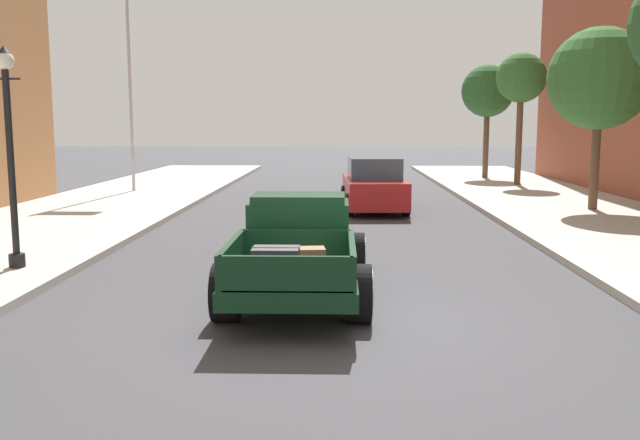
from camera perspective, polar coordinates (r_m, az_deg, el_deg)
name	(u,v)px	position (r m, az deg, el deg)	size (l,w,h in m)	color
ground_plane	(323,322)	(9.46, 0.23, -8.45)	(140.00, 140.00, 0.00)	#3D3D42
hotrod_truck_dark_green	(299,246)	(10.85, -1.77, -2.21)	(2.21, 4.95, 1.58)	black
car_background_red	(374,186)	(21.18, 4.49, 2.84)	(2.00, 4.37, 1.65)	#AD1E1E
street_lamp_near	(10,141)	(13.11, -24.41, 6.02)	(0.50, 0.32, 3.85)	black
flagpole	(134,38)	(26.87, -15.19, 14.39)	(1.74, 0.16, 9.16)	#B2B2B7
street_tree_second	(600,79)	(21.77, 22.23, 10.79)	(2.96, 2.96, 5.29)	brown
street_tree_third	(521,79)	(29.58, 16.39, 11.15)	(2.03, 2.03, 5.38)	brown
street_tree_farthest	(488,92)	(33.06, 13.77, 10.32)	(2.40, 2.40, 5.20)	brown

